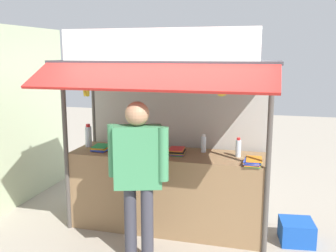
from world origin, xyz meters
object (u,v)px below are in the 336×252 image
at_px(water_bottle_rear_center, 88,136).
at_px(magazine_stack_center, 177,151).
at_px(banana_bunch_leftmost, 222,89).
at_px(water_bottle_front_left, 238,148).
at_px(water_bottle_back_right, 204,144).
at_px(magazine_stack_far_left, 101,148).
at_px(vendor_person, 138,167).
at_px(plastic_crate, 296,232).
at_px(magazine_stack_mid_left, 253,162).
at_px(banana_bunch_inner_left, 86,90).

bearing_deg(water_bottle_rear_center, magazine_stack_center, -3.65).
distance_m(water_bottle_rear_center, banana_bunch_leftmost, 2.05).
xyz_separation_m(water_bottle_front_left, water_bottle_back_right, (-0.45, 0.11, -0.00)).
bearing_deg(banana_bunch_leftmost, magazine_stack_far_left, 166.67).
height_order(banana_bunch_leftmost, vendor_person, banana_bunch_leftmost).
height_order(vendor_person, plastic_crate, vendor_person).
bearing_deg(banana_bunch_leftmost, magazine_stack_mid_left, 32.29).
relative_size(magazine_stack_center, banana_bunch_leftmost, 1.09).
xyz_separation_m(water_bottle_back_right, banana_bunch_inner_left, (-1.29, -0.63, 0.71)).
xyz_separation_m(magazine_stack_center, banana_bunch_leftmost, (0.59, -0.44, 0.83)).
xyz_separation_m(magazine_stack_mid_left, plastic_crate, (0.54, 0.23, -0.89)).
bearing_deg(magazine_stack_mid_left, water_bottle_back_right, 147.27).
height_order(magazine_stack_far_left, banana_bunch_leftmost, banana_bunch_leftmost).
xyz_separation_m(water_bottle_back_right, banana_bunch_leftmost, (0.29, -0.63, 0.76)).
bearing_deg(banana_bunch_inner_left, vendor_person, -28.44).
distance_m(water_bottle_back_right, banana_bunch_leftmost, 1.03).
bearing_deg(water_bottle_front_left, plastic_crate, -5.34).
relative_size(water_bottle_back_right, banana_bunch_inner_left, 0.81).
bearing_deg(magazine_stack_center, vendor_person, -104.08).
bearing_deg(magazine_stack_far_left, banana_bunch_leftmost, -13.33).
bearing_deg(banana_bunch_leftmost, plastic_crate, 26.97).
height_order(water_bottle_rear_center, plastic_crate, water_bottle_rear_center).
xyz_separation_m(magazine_stack_far_left, magazine_stack_mid_left, (1.94, -0.16, 0.00)).
xyz_separation_m(banana_bunch_leftmost, plastic_crate, (0.88, 0.45, -1.73)).
xyz_separation_m(water_bottle_rear_center, magazine_stack_far_left, (0.25, -0.14, -0.11)).
height_order(magazine_stack_center, vendor_person, vendor_person).
bearing_deg(magazine_stack_mid_left, vendor_person, -150.95).
xyz_separation_m(vendor_person, plastic_crate, (1.69, 0.87, -0.92)).
bearing_deg(magazine_stack_mid_left, magazine_stack_center, 166.87).
relative_size(water_bottle_rear_center, magazine_stack_far_left, 1.12).
height_order(banana_bunch_leftmost, plastic_crate, banana_bunch_leftmost).
relative_size(magazine_stack_mid_left, banana_bunch_leftmost, 1.22).
distance_m(water_bottle_back_right, plastic_crate, 1.53).
bearing_deg(water_bottle_back_right, water_bottle_front_left, -14.00).
relative_size(water_bottle_back_right, vendor_person, 0.13).
relative_size(water_bottle_front_left, magazine_stack_far_left, 0.86).
bearing_deg(water_bottle_back_right, magazine_stack_mid_left, -32.73).
height_order(water_bottle_back_right, magazine_stack_mid_left, water_bottle_back_right).
bearing_deg(plastic_crate, banana_bunch_leftmost, -153.03).
height_order(water_bottle_back_right, magazine_stack_center, water_bottle_back_right).
bearing_deg(magazine_stack_center, banana_bunch_inner_left, -156.20).
xyz_separation_m(banana_bunch_inner_left, plastic_crate, (2.47, 0.45, -1.68)).
height_order(water_bottle_front_left, water_bottle_back_right, water_bottle_front_left).
xyz_separation_m(water_bottle_rear_center, plastic_crate, (2.73, -0.07, -1.00)).
xyz_separation_m(banana_bunch_leftmost, vendor_person, (-0.81, -0.42, -0.81)).
bearing_deg(vendor_person, water_bottle_rear_center, 119.62).
height_order(water_bottle_front_left, banana_bunch_inner_left, banana_bunch_inner_left).
bearing_deg(magazine_stack_mid_left, magazine_stack_far_left, 175.30).
distance_m(magazine_stack_mid_left, magazine_stack_center, 0.96).
distance_m(water_bottle_rear_center, banana_bunch_inner_left, 0.89).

